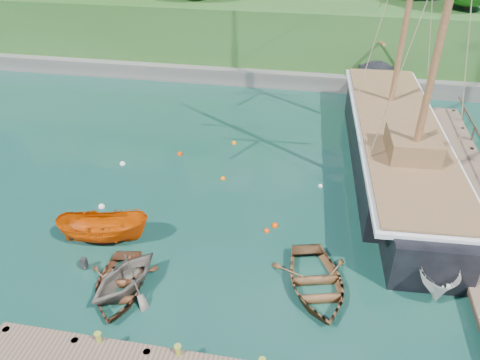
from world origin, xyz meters
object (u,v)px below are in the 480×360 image
object	(u,v)px
rowboat_0	(120,291)
rowboat_2	(315,289)
schooner	(396,150)
cabin_boat_white	(431,276)
rowboat_1	(127,290)
motorboat_orange	(106,241)

from	to	relation	value
rowboat_0	rowboat_2	xyz separation A→B (m)	(8.22, 1.63, 0.00)
rowboat_0	schooner	size ratio (longest dim) A/B	0.15
cabin_boat_white	schooner	world-z (taller)	schooner
rowboat_1	cabin_boat_white	bearing A→B (deg)	36.98
rowboat_2	rowboat_0	bearing A→B (deg)	176.20
motorboat_orange	schooner	xyz separation A→B (m)	(14.41, 9.88, 1.13)
schooner	rowboat_1	bearing A→B (deg)	-136.49
motorboat_orange	rowboat_1	bearing A→B (deg)	-151.57
rowboat_2	schooner	distance (m)	12.08
rowboat_1	motorboat_orange	xyz separation A→B (m)	(-2.22, 2.89, 0.00)
rowboat_0	motorboat_orange	xyz separation A→B (m)	(-1.96, 3.01, 0.00)
motorboat_orange	schooner	world-z (taller)	schooner
rowboat_0	rowboat_2	size ratio (longest dim) A/B	0.89
rowboat_2	cabin_boat_white	size ratio (longest dim) A/B	1.01
rowboat_0	cabin_boat_white	world-z (taller)	cabin_boat_white
cabin_boat_white	schooner	bearing A→B (deg)	98.82
rowboat_2	motorboat_orange	xyz separation A→B (m)	(-10.18, 1.38, 0.00)
motorboat_orange	schooner	size ratio (longest dim) A/B	0.16
rowboat_0	schooner	xyz separation A→B (m)	(12.45, 12.89, 1.13)
cabin_boat_white	motorboat_orange	bearing A→B (deg)	-174.85
rowboat_1	rowboat_2	xyz separation A→B (m)	(7.96, 1.52, 0.00)
rowboat_2	motorboat_orange	bearing A→B (deg)	157.29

